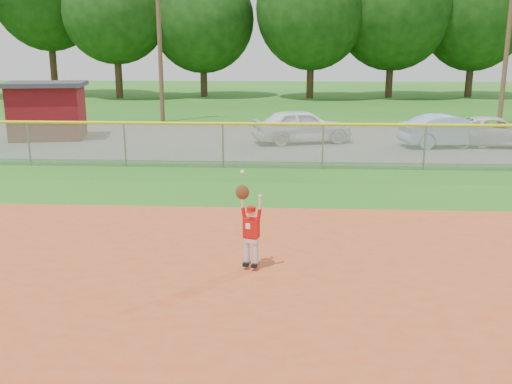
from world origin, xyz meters
The scene contains 9 objects.
ground centered at (0.00, 0.00, 0.00)m, with size 120.00×120.00×0.00m, color #236016.
parking_strip centered at (0.00, 16.00, 0.01)m, with size 44.00×10.00×0.03m, color slate.
car_white_a centered at (-0.57, 15.20, 0.74)m, with size 1.67×4.15×1.42m, color white.
car_blue centered at (5.36, 14.51, 0.68)m, with size 1.37×3.94×1.30m, color #89ADCC.
car_white_b centered at (7.26, 14.84, 0.62)m, with size 1.96×4.25×1.18m, color white.
utility_shed centered at (-11.69, 15.69, 1.27)m, with size 3.77×3.19×2.49m.
outfield_fence centered at (0.00, 10.00, 0.88)m, with size 40.06×0.10×1.55m.
power_lines centered at (1.00, 22.00, 4.68)m, with size 19.40×0.24×9.00m.
ballplayer centered at (-1.82, 0.95, 0.84)m, with size 0.50×0.29×1.77m.
Camera 1 is at (-1.16, -8.78, 3.97)m, focal length 40.00 mm.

